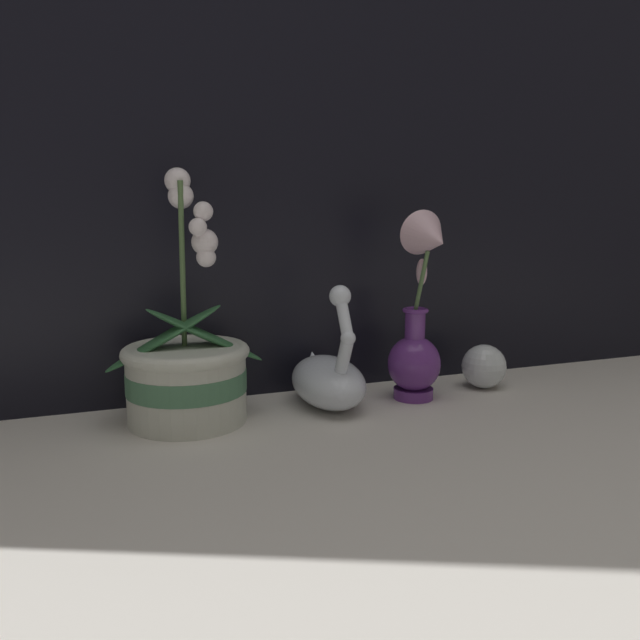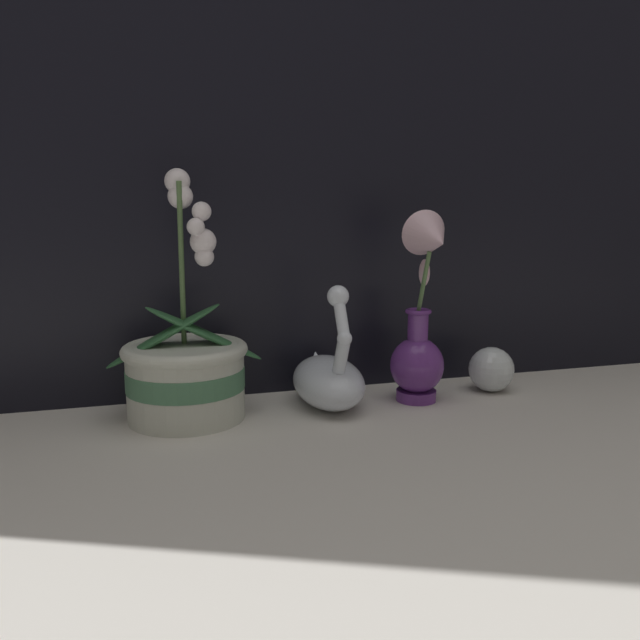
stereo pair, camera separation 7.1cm
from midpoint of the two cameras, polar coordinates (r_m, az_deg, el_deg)
ground_plane at (r=0.95m, az=2.08°, el=-9.53°), size 2.80×2.80×0.00m
window_backdrop at (r=1.14m, az=-2.31°, el=24.20°), size 2.80×0.03×1.20m
orchid_potted_plant at (r=0.97m, az=-14.14°, el=-4.58°), size 0.24×0.19×0.38m
swan_figurine at (r=1.03m, az=-1.29°, el=-5.31°), size 0.11×0.20×0.21m
blue_vase at (r=1.04m, az=7.13°, el=-0.61°), size 0.09×0.13×0.32m
glass_sphere at (r=1.16m, az=13.08°, el=-4.17°), size 0.08×0.08×0.08m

